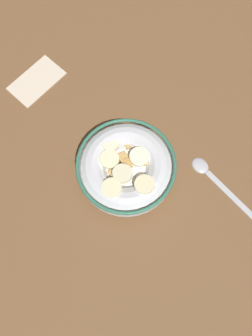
{
  "coord_description": "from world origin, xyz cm",
  "views": [
    {
      "loc": [
        -15.11,
        -5.55,
        54.68
      ],
      "look_at": [
        0.0,
        0.0,
        3.0
      ],
      "focal_mm": 33.73,
      "sensor_mm": 36.0,
      "label": 1
    }
  ],
  "objects": [
    {
      "name": "cereal_bowl",
      "position": [
        0.0,
        0.02,
        2.87
      ],
      "size": [
        16.85,
        16.85,
        5.76
      ],
      "color": "silver",
      "rests_on": "ground_plane"
    },
    {
      "name": "spoon",
      "position": [
        4.56,
        -14.89,
        0.32
      ],
      "size": [
        8.96,
        14.84,
        0.8
      ],
      "color": "#B7B7BC",
      "rests_on": "ground_plane"
    },
    {
      "name": "folded_napkin",
      "position": [
        11.76,
        23.26,
        0.15
      ],
      "size": [
        12.23,
        9.91,
        0.3
      ],
      "primitive_type": "cube",
      "rotation": [
        0.0,
        0.0,
        -0.39
      ],
      "color": "beige",
      "rests_on": "ground_plane"
    },
    {
      "name": "ground_plane",
      "position": [
        0.0,
        0.0,
        -1.0
      ],
      "size": [
        108.37,
        108.37,
        2.0
      ],
      "primitive_type": "cube",
      "color": "brown"
    }
  ]
}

